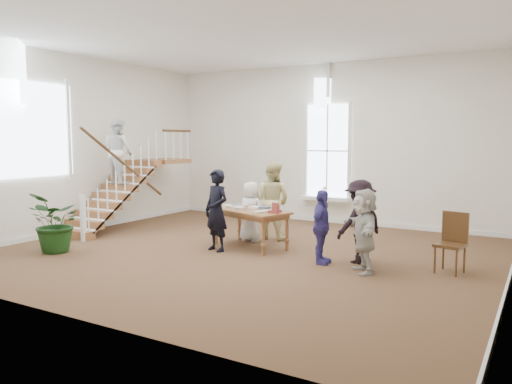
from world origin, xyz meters
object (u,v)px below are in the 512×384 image
Objects in this scene: woman_cluster_b at (360,221)px; side_chair at (452,239)px; floor_plant at (56,223)px; elderly_woman at (251,211)px; library_table at (250,214)px; woman_cluster_c at (364,231)px; police_officer at (217,210)px; person_yellow at (272,200)px; woman_cluster_a at (321,227)px.

woman_cluster_b reaches higher than side_chair.
elderly_woman is at bearing 46.87° from floor_plant.
side_chair is at bearing 177.29° from elderly_woman.
elderly_woman is 1.09× the size of floor_plant.
library_table is 2.93m from woman_cluster_c.
police_officer is 1.80m from person_yellow.
side_chair is at bearing 18.92° from floor_plant.
person_yellow is 1.15× the size of woman_cluster_b.
woman_cluster_b reaches higher than woman_cluster_a.
woman_cluster_b reaches higher than floor_plant.
woman_cluster_a reaches higher than library_table.
woman_cluster_a is 0.89× the size of woman_cluster_b.
woman_cluster_c is at bearing 2.54° from library_table.
woman_cluster_b is at bearing 25.78° from police_officer.
person_yellow is (0.40, 1.75, 0.05)m from police_officer.
woman_cluster_a is 0.92m from woman_cluster_c.
side_chair is (2.26, 0.62, -0.10)m from woman_cluster_a.
woman_cluster_c is (3.27, -0.11, -0.12)m from police_officer.
person_yellow reaches higher than side_chair.
woman_cluster_b reaches higher than elderly_woman.
person_yellow is at bearing 92.65° from police_officer.
library_table is 1.22× the size of woman_cluster_b.
police_officer is 3.01m from woman_cluster_b.
woman_cluster_b is (0.60, 0.45, 0.09)m from woman_cluster_a.
library_table is 1.06× the size of person_yellow.
woman_cluster_b is (2.97, 0.54, -0.07)m from police_officer.
elderly_woman is at bearing 137.91° from library_table.
woman_cluster_c is (3.17, -1.36, 0.06)m from elderly_woman.
woman_cluster_c is at bearing 51.58° from woman_cluster_b.
woman_cluster_a is at bearing -26.33° from woman_cluster_b.
library_table is 1.41× the size of elderly_woman.
person_yellow reaches higher than library_table.
library_table is 0.68m from elderly_woman.
floor_plant is at bearing -124.42° from library_table.
side_chair is at bearing 169.27° from person_yellow.
woman_cluster_b is 0.72m from woman_cluster_c.
police_officer reaches higher than side_chair.
woman_cluster_c reaches higher than woman_cluster_a.
woman_cluster_b is 1.68m from side_chair.
woman_cluster_b is at bearing -162.46° from side_chair.
woman_cluster_a is (1.92, -0.57, -0.04)m from library_table.
library_table is at bearing -167.61° from side_chair.
woman_cluster_a is at bearing -136.08° from woman_cluster_c.
woman_cluster_a is 1.11× the size of floor_plant.
person_yellow is 2.58m from woman_cluster_a.
police_officer is 1.25× the size of elderly_woman.
woman_cluster_a is at bearing -152.92° from side_chair.
police_officer is at bearing 33.37° from floor_plant.
floor_plant is (-5.16, -1.93, -0.07)m from woman_cluster_a.
floor_plant reaches higher than library_table.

